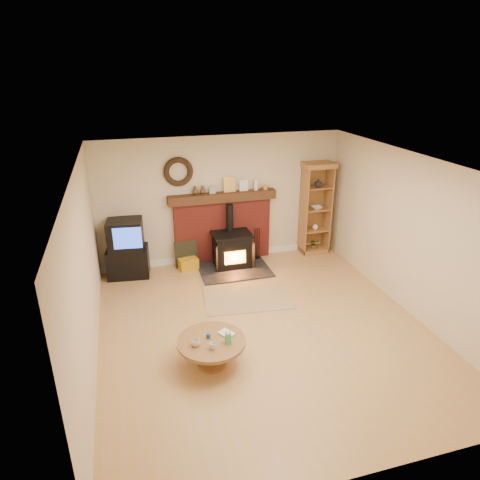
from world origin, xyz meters
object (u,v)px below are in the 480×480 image
object	(u,v)px
wood_stove	(232,251)
coffee_table	(212,345)
tv_unit	(127,249)
curio_cabinet	(315,208)

from	to	relation	value
wood_stove	coffee_table	distance (m)	3.09
tv_unit	curio_cabinet	xyz separation A→B (m)	(3.96, 0.09, 0.45)
tv_unit	curio_cabinet	bearing A→B (deg)	1.26
curio_cabinet	tv_unit	bearing A→B (deg)	-178.74
wood_stove	curio_cabinet	size ratio (longest dim) A/B	0.70
wood_stove	tv_unit	bearing A→B (deg)	174.56
curio_cabinet	coffee_table	bearing A→B (deg)	-133.02
tv_unit	coffee_table	bearing A→B (deg)	-72.31
wood_stove	curio_cabinet	bearing A→B (deg)	8.38
wood_stove	coffee_table	xyz separation A→B (m)	(-1.06, -2.91, -0.03)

